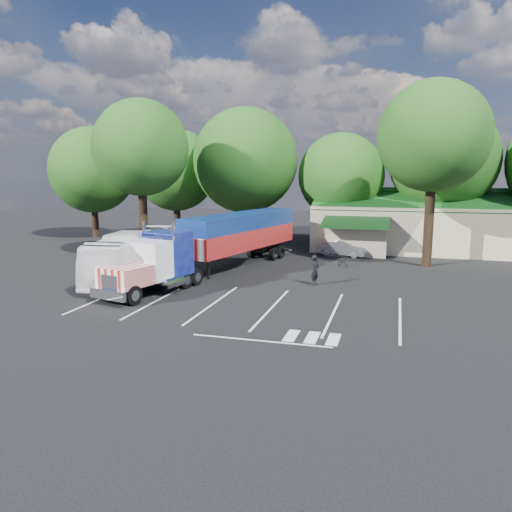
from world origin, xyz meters
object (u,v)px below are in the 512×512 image
(bicycle, at_px, (343,261))
(silver_sedan, at_px, (343,248))
(semi_truck, at_px, (222,239))
(woman, at_px, (315,270))
(tour_bus, at_px, (138,255))

(bicycle, height_order, silver_sedan, silver_sedan)
(semi_truck, bearing_deg, silver_sedan, 64.04)
(woman, distance_m, silver_sedan, 11.36)
(semi_truck, distance_m, woman, 7.56)
(semi_truck, bearing_deg, bicycle, 42.22)
(semi_truck, xyz_separation_m, tour_bus, (-4.49, -3.75, -0.75))
(woman, bearing_deg, bicycle, 4.47)
(semi_truck, distance_m, silver_sedan, 11.77)
(bicycle, relative_size, silver_sedan, 0.37)
(woman, bearing_deg, silver_sedan, 10.43)
(tour_bus, bearing_deg, bicycle, 26.05)
(woman, xyz_separation_m, silver_sedan, (0.50, 11.34, -0.27))
(woman, height_order, silver_sedan, woman)
(semi_truck, bearing_deg, woman, -5.01)
(woman, distance_m, bicycle, 6.80)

